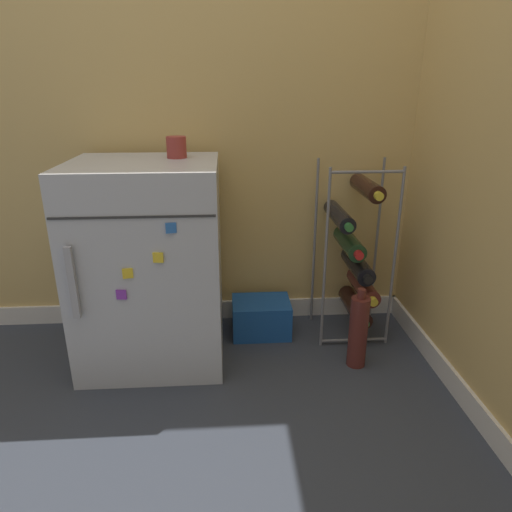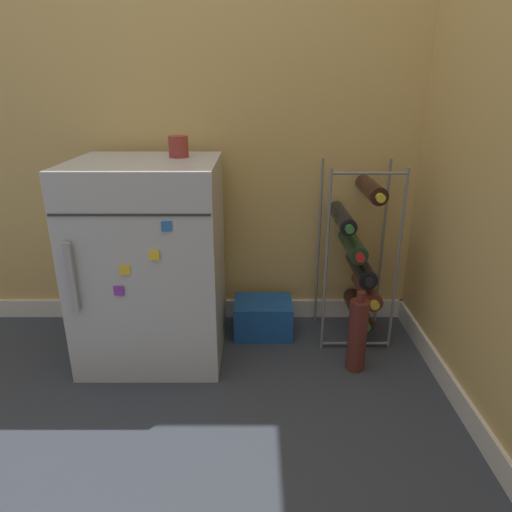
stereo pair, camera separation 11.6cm
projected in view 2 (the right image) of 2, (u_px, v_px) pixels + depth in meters
name	position (u px, v px, depth m)	size (l,w,h in m)	color
ground_plane	(221.00, 395.00, 1.70)	(14.00, 14.00, 0.00)	#333842
wall_back	(224.00, 46.00, 1.89)	(6.70, 0.07, 2.50)	tan
mini_fridge	(151.00, 261.00, 1.86)	(0.56, 0.53, 0.82)	#B7BABF
wine_rack	(358.00, 258.00, 1.99)	(0.31, 0.33, 0.79)	slate
soda_box	(262.00, 317.00, 2.11)	(0.26, 0.20, 0.16)	#194C9E
fridge_top_cup	(177.00, 147.00, 1.79)	(0.08, 0.08, 0.08)	maroon
loose_bottle_floor	(356.00, 335.00, 1.81)	(0.08, 0.08, 0.34)	#56231E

